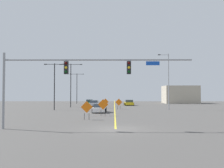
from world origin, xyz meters
TOP-DOWN VIEW (x-y plane):
  - ground at (0.00, 0.00)m, footprint 143.90×143.90m
  - road_centre_stripe at (0.00, 39.97)m, footprint 0.16×79.94m
  - traffic_signal_assembly at (-3.65, -0.01)m, footprint 15.43×0.44m
  - street_lamp_mid_left at (9.48, 24.99)m, footprint 1.94×0.24m
  - street_lamp_near_right at (-10.41, 23.35)m, footprint 3.60×0.24m
  - street_lamp_far_right at (-10.27, 49.24)m, footprint 3.88×0.24m
  - street_lamp_far_left at (-9.05, 32.06)m, footprint 4.70×0.24m
  - construction_sign_right_shoulder at (-1.53, 12.18)m, footprint 1.36×0.11m
  - construction_sign_left_lane at (-1.82, 29.73)m, footprint 1.28×0.26m
  - construction_sign_left_shoulder at (-3.13, 7.41)m, footprint 1.30×0.28m
  - construction_sign_median_near at (0.74, 25.97)m, footprint 1.28×0.34m
  - car_white_far at (-2.32, 18.02)m, footprint 2.04×4.44m
  - car_yellow_distant at (3.39, 40.51)m, footprint 2.27×4.23m
  - car_silver_near at (-4.58, 36.85)m, footprint 2.16×4.32m
  - car_green_mid at (-6.38, 44.86)m, footprint 2.01×4.05m
  - roadside_building_east at (19.00, 53.83)m, footprint 9.44×7.67m

SIDE VIEW (x-z plane):
  - ground at x=0.00m, z-range 0.00..0.00m
  - road_centre_stripe at x=0.00m, z-range 0.00..0.01m
  - car_green_mid at x=-6.38m, z-range -0.05..1.25m
  - car_silver_near at x=-4.58m, z-range -0.03..1.30m
  - car_white_far at x=-2.32m, z-range -0.04..1.32m
  - car_yellow_distant at x=3.39m, z-range -0.03..1.32m
  - construction_sign_left_lane at x=-1.82m, z-range 0.22..2.09m
  - construction_sign_median_near at x=0.74m, z-range 0.23..2.16m
  - construction_sign_left_shoulder at x=-3.13m, z-range 0.27..2.31m
  - construction_sign_right_shoulder at x=-1.53m, z-range 0.29..2.43m
  - roadside_building_east at x=19.00m, z-range 0.00..5.03m
  - traffic_signal_assembly at x=-3.65m, z-range 1.56..7.77m
  - street_lamp_near_right at x=-10.41m, z-range 0.75..8.80m
  - street_lamp_far_right at x=-10.27m, z-range 0.78..9.04m
  - street_lamp_far_left at x=-9.05m, z-range 0.86..9.84m
  - street_lamp_mid_left at x=9.48m, z-range 0.44..10.35m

